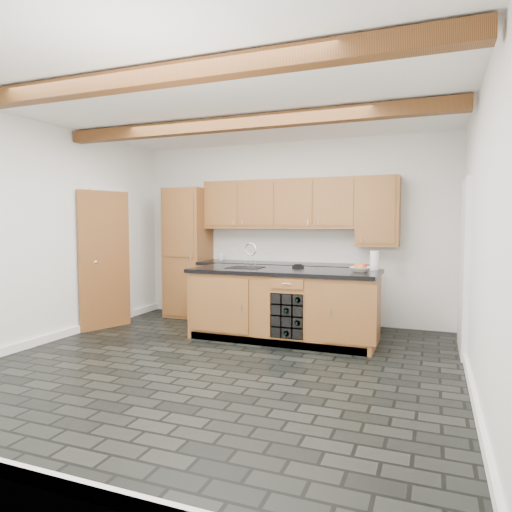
% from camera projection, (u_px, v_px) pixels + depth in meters
% --- Properties ---
extents(ground, '(5.00, 5.00, 0.00)m').
position_uv_depth(ground, '(221.00, 364.00, 4.96)').
color(ground, black).
rests_on(ground, ground).
extents(room_shell, '(5.01, 5.00, 5.00)m').
position_uv_depth(room_shell, '(233.00, 224.00, 5.38)').
color(room_shell, white).
rests_on(room_shell, ground).
extents(back_cabinetry, '(3.65, 0.62, 2.20)m').
position_uv_depth(back_cabinetry, '(261.00, 259.00, 7.11)').
color(back_cabinetry, '#9F6933').
rests_on(back_cabinetry, ground).
extents(island, '(2.48, 0.96, 0.93)m').
position_uv_depth(island, '(284.00, 304.00, 6.01)').
color(island, '#9F6933').
rests_on(island, ground).
extents(faucet, '(0.45, 0.40, 0.34)m').
position_uv_depth(faucet, '(246.00, 265.00, 6.22)').
color(faucet, black).
rests_on(faucet, island).
extents(kitchen_scale, '(0.18, 0.14, 0.05)m').
position_uv_depth(kitchen_scale, '(298.00, 266.00, 6.19)').
color(kitchen_scale, black).
rests_on(kitchen_scale, island).
extents(fruit_bowl, '(0.28, 0.28, 0.06)m').
position_uv_depth(fruit_bowl, '(360.00, 269.00, 5.65)').
color(fruit_bowl, white).
rests_on(fruit_bowl, island).
extents(fruit_cluster, '(0.16, 0.17, 0.07)m').
position_uv_depth(fruit_cluster, '(360.00, 267.00, 5.65)').
color(fruit_cluster, '#B02017').
rests_on(fruit_cluster, fruit_bowl).
extents(paper_towel, '(0.11, 0.11, 0.25)m').
position_uv_depth(paper_towel, '(374.00, 260.00, 5.87)').
color(paper_towel, white).
rests_on(paper_towel, island).
extents(mug, '(0.12, 0.12, 0.10)m').
position_uv_depth(mug, '(222.00, 257.00, 7.43)').
color(mug, white).
rests_on(mug, back_cabinetry).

